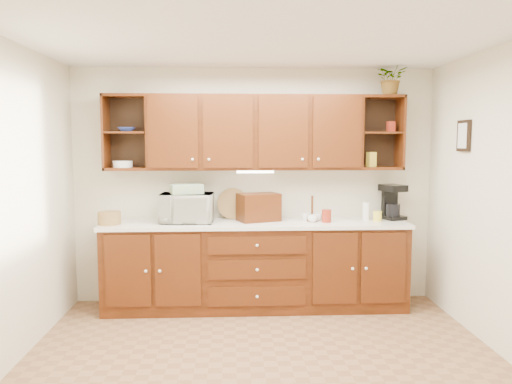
{
  "coord_description": "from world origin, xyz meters",
  "views": [
    {
      "loc": [
        -0.25,
        -3.82,
        1.79
      ],
      "look_at": [
        -0.01,
        1.15,
        1.29
      ],
      "focal_mm": 35.0,
      "sensor_mm": 36.0,
      "label": 1
    }
  ],
  "objects": [
    {
      "name": "framed_picture",
      "position": [
        1.98,
        0.9,
        1.85
      ],
      "size": [
        0.03,
        0.24,
        0.3
      ],
      "primitive_type": "cube",
      "color": "black",
      "rests_on": "right_wall"
    },
    {
      "name": "canister_yellow",
      "position": [
        1.32,
        1.45,
        0.99
      ],
      "size": [
        0.12,
        0.12,
        0.1
      ],
      "primitive_type": "cylinder",
      "rotation": [
        0.0,
        0.0,
        -0.35
      ],
      "color": "yellow",
      "rests_on": "countertop"
    },
    {
      "name": "upper_cabinets",
      "position": [
        0.01,
        1.59,
        1.89
      ],
      "size": [
        3.2,
        0.33,
        0.8
      ],
      "color": "#311505",
      "rests_on": "back_wall"
    },
    {
      "name": "bowl_stack",
      "position": [
        -1.36,
        1.56,
        1.92
      ],
      "size": [
        0.2,
        0.2,
        0.05
      ],
      "primitive_type": "imported",
      "rotation": [
        0.0,
        0.0,
        0.07
      ],
      "color": "navy",
      "rests_on": "upper_cabinets"
    },
    {
      "name": "woven_tray",
      "position": [
        -0.25,
        1.67,
        0.95
      ],
      "size": [
        0.36,
        0.14,
        0.34
      ],
      "primitive_type": "cylinder",
      "rotation": [
        1.36,
        0.0,
        -0.16
      ],
      "color": "olive",
      "rests_on": "countertop"
    },
    {
      "name": "potted_plant",
      "position": [
        1.46,
        1.54,
        2.47
      ],
      "size": [
        0.37,
        0.33,
        0.36
      ],
      "primitive_type": "imported",
      "rotation": [
        0.0,
        0.0,
        -0.19
      ],
      "color": "#999999",
      "rests_on": "upper_cabinets"
    },
    {
      "name": "coffee_maker",
      "position": [
        1.52,
        1.59,
        1.12
      ],
      "size": [
        0.29,
        0.32,
        0.38
      ],
      "rotation": [
        0.0,
        0.0,
        0.36
      ],
      "color": "black",
      "rests_on": "countertop"
    },
    {
      "name": "pantry_box_red",
      "position": [
        1.48,
        1.56,
        1.96
      ],
      "size": [
        0.09,
        0.08,
        0.11
      ],
      "primitive_type": "cube",
      "rotation": [
        0.0,
        0.0,
        0.17
      ],
      "color": "maroon",
      "rests_on": "upper_cabinets"
    },
    {
      "name": "base_cabinets",
      "position": [
        0.0,
        1.45,
        0.45
      ],
      "size": [
        3.2,
        0.6,
        0.9
      ],
      "primitive_type": "cube",
      "color": "#311505",
      "rests_on": "floor"
    },
    {
      "name": "bread_box",
      "position": [
        0.03,
        1.5,
        1.09
      ],
      "size": [
        0.49,
        0.4,
        0.3
      ],
      "primitive_type": "cube",
      "rotation": [
        0.0,
        0.0,
        0.36
      ],
      "color": "#311505",
      "rests_on": "countertop"
    },
    {
      "name": "ceiling",
      "position": [
        0.0,
        0.0,
        2.6
      ],
      "size": [
        4.0,
        4.0,
        0.0
      ],
      "primitive_type": "plane",
      "rotation": [
        3.14,
        0.0,
        0.0
      ],
      "color": "white",
      "rests_on": "back_wall"
    },
    {
      "name": "pantry_box_yellow",
      "position": [
        1.27,
        1.57,
        1.6
      ],
      "size": [
        0.11,
        0.1,
        0.16
      ],
      "primitive_type": "cube",
      "rotation": [
        0.0,
        0.0,
        0.37
      ],
      "color": "yellow",
      "rests_on": "upper_cabinets"
    },
    {
      "name": "towel_stack",
      "position": [
        -0.73,
        1.46,
        1.3
      ],
      "size": [
        0.38,
        0.32,
        0.1
      ],
      "primitive_type": "cube",
      "rotation": [
        0.0,
        0.0,
        0.26
      ],
      "color": "#C7BB5D",
      "rests_on": "microwave"
    },
    {
      "name": "wine_bottle",
      "position": [
        -0.99,
        1.56,
        1.08
      ],
      "size": [
        0.07,
        0.07,
        0.28
      ],
      "primitive_type": "cylinder",
      "rotation": [
        0.0,
        0.0,
        0.12
      ],
      "color": "black",
      "rests_on": "countertop"
    },
    {
      "name": "left_wall",
      "position": [
        -2.0,
        0.0,
        1.3
      ],
      "size": [
        0.0,
        3.5,
        3.5
      ],
      "primitive_type": "plane",
      "rotation": [
        1.57,
        0.0,
        1.57
      ],
      "color": "beige",
      "rests_on": "floor"
    },
    {
      "name": "plate_stack",
      "position": [
        -1.42,
        1.58,
        1.56
      ],
      "size": [
        0.22,
        0.22,
        0.07
      ],
      "primitive_type": "cylinder",
      "rotation": [
        0.0,
        0.0,
        0.08
      ],
      "color": "white",
      "rests_on": "upper_cabinets"
    },
    {
      "name": "canister_white",
      "position": [
        1.21,
        1.51,
        1.04
      ],
      "size": [
        0.09,
        0.09,
        0.2
      ],
      "primitive_type": "cylinder",
      "rotation": [
        0.0,
        0.0,
        -0.18
      ],
      "color": "white",
      "rests_on": "countertop"
    },
    {
      "name": "countertop",
      "position": [
        0.0,
        1.44,
        0.92
      ],
      "size": [
        3.24,
        0.64,
        0.04
      ],
      "primitive_type": "cube",
      "color": "white",
      "rests_on": "base_cabinets"
    },
    {
      "name": "wicker_basket",
      "position": [
        -1.52,
        1.35,
        1.01
      ],
      "size": [
        0.26,
        0.26,
        0.13
      ],
      "primitive_type": "cylinder",
      "rotation": [
        0.0,
        0.0,
        -0.12
      ],
      "color": "olive",
      "rests_on": "countertop"
    },
    {
      "name": "back_wall",
      "position": [
        0.0,
        1.75,
        1.3
      ],
      "size": [
        4.0,
        0.0,
        4.0
      ],
      "primitive_type": "plane",
      "rotation": [
        1.57,
        0.0,
        0.0
      ],
      "color": "beige",
      "rests_on": "floor"
    },
    {
      "name": "mug_tree",
      "position": [
        0.61,
        1.47,
        0.98
      ],
      "size": [
        0.26,
        0.25,
        0.28
      ],
      "rotation": [
        0.0,
        0.0,
        0.43
      ],
      "color": "#311505",
      "rests_on": "countertop"
    },
    {
      "name": "microwave",
      "position": [
        -0.73,
        1.46,
        1.09
      ],
      "size": [
        0.57,
        0.4,
        0.31
      ],
      "primitive_type": "imported",
      "rotation": [
        0.0,
        0.0,
        -0.04
      ],
      "color": "beige",
      "rests_on": "countertop"
    },
    {
      "name": "floor",
      "position": [
        0.0,
        0.0,
        0.0
      ],
      "size": [
        4.0,
        4.0,
        0.0
      ],
      "primitive_type": "plane",
      "color": "#8A623F",
      "rests_on": "ground"
    },
    {
      "name": "undercabinet_light",
      "position": [
        0.0,
        1.53,
        1.47
      ],
      "size": [
        0.4,
        0.05,
        0.02
      ],
      "primitive_type": "cube",
      "color": "white",
      "rests_on": "upper_cabinets"
    },
    {
      "name": "canister_red",
      "position": [
        0.75,
        1.38,
        1.01
      ],
      "size": [
        0.13,
        0.13,
        0.14
      ],
      "primitive_type": "cylinder",
      "rotation": [
        0.0,
        0.0,
        -0.36
      ],
      "color": "maroon",
      "rests_on": "countertop"
    }
  ]
}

